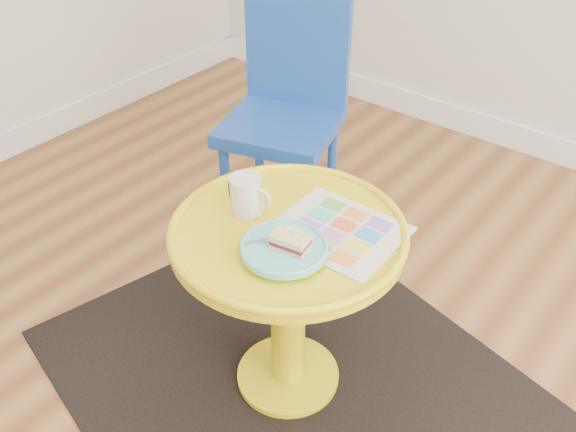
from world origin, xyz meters
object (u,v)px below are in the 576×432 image
Objects in this scene: mug at (247,195)px; plate at (284,249)px; newspaper at (338,231)px; side_table at (288,277)px; chair at (287,105)px.

plate is (0.18, -0.07, -0.04)m from mug.
mug is at bearing -162.65° from newspaper.
side_table is 0.69× the size of chair.
mug is 0.56× the size of plate.
chair is 2.86× the size of newspaper.
mug reaches higher than newspaper.
chair is 0.82m from newspaper.
side_table is 5.15× the size of mug.
plate reaches higher than newspaper.
side_table is at bearing -147.79° from newspaper.
mug is (0.37, -0.63, 0.12)m from chair.
mug is (-0.22, -0.07, 0.05)m from newspaper.
side_table is 0.20m from newspaper.
chair is at bearing 128.68° from side_table.
newspaper is at bearing 33.46° from side_table.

